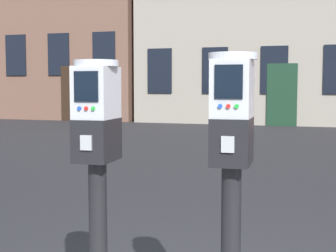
% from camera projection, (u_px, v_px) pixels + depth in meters
% --- Properties ---
extents(parking_meter_near_kerb, '(0.22, 0.26, 1.38)m').
position_uv_depth(parking_meter_near_kerb, '(97.00, 149.00, 2.43)').
color(parking_meter_near_kerb, black).
rests_on(parking_meter_near_kerb, sidewalk_slab).
extents(parking_meter_twin_adjacent, '(0.22, 0.26, 1.40)m').
position_uv_depth(parking_meter_twin_adjacent, '(232.00, 151.00, 2.23)').
color(parking_meter_twin_adjacent, black).
rests_on(parking_meter_twin_adjacent, sidewalk_slab).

